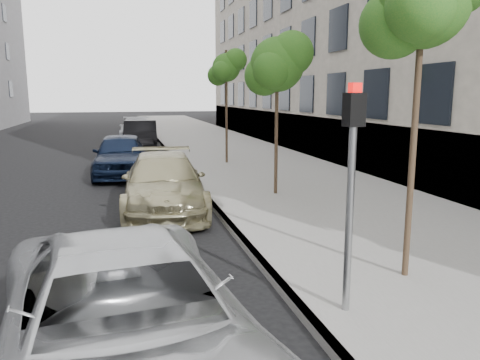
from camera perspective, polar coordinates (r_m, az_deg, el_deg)
name	(u,v)px	position (r m, az deg, el deg)	size (l,w,h in m)	color
sidewalk	(210,142)	(29.39, -3.62, 4.68)	(6.40, 72.00, 0.14)	gray
curb	(160,143)	(28.98, -9.72, 4.47)	(0.15, 72.00, 0.14)	#9E9B93
tree_near	(425,1)	(7.72, 21.58, 19.59)	(1.71, 1.51, 5.03)	#38281C
tree_mid	(278,64)	(13.49, 4.67, 13.88)	(1.82, 1.62, 4.58)	#38281C
tree_far	(227,68)	(19.75, -1.62, 13.51)	(1.55, 1.35, 4.70)	#38281C
signal_pole	(351,172)	(6.13, 13.43, 0.98)	(0.27, 0.22, 2.99)	#939699
minivan	(126,323)	(5.03, -13.77, -16.56)	(2.45, 5.31, 1.47)	silver
suv	(164,183)	(12.27, -9.28, -0.36)	(2.05, 5.04, 1.46)	tan
sedan_blue	(121,155)	(17.89, -14.33, 3.01)	(1.87, 4.65, 1.58)	black
sedan_black	(141,136)	(25.64, -12.03, 5.27)	(1.70, 4.87, 1.60)	black
sedan_rear	(137,129)	(31.26, -12.48, 6.06)	(2.12, 5.22, 1.51)	#9A9BA1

